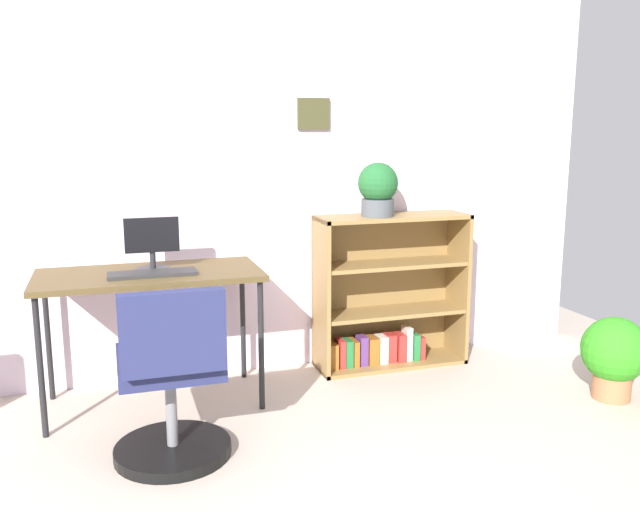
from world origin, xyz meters
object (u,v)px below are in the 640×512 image
object	(u,v)px
office_chair	(171,387)
bookshelf_low	(386,298)
keyboard	(152,274)
potted_plant_floor	(614,354)
potted_plant_on_shelf	(378,188)
desk	(150,283)
monitor	(152,244)

from	to	relation	value
office_chair	bookshelf_low	bearing A→B (deg)	32.47
keyboard	bookshelf_low	world-z (taller)	bookshelf_low
office_chair	potted_plant_floor	size ratio (longest dim) A/B	1.80
keyboard	potted_plant_floor	xyz separation A→B (m)	(2.36, -0.61, -0.47)
bookshelf_low	potted_plant_on_shelf	bearing A→B (deg)	-147.24
keyboard	potted_plant_floor	world-z (taller)	keyboard
potted_plant_on_shelf	potted_plant_floor	size ratio (longest dim) A/B	0.70
desk	monitor	world-z (taller)	monitor
bookshelf_low	potted_plant_on_shelf	size ratio (longest dim) A/B	2.96
bookshelf_low	monitor	bearing A→B (deg)	-172.69
office_chair	potted_plant_on_shelf	size ratio (longest dim) A/B	2.58
bookshelf_low	potted_plant_on_shelf	xyz separation A→B (m)	(-0.09, -0.06, 0.69)
office_chair	potted_plant_on_shelf	bearing A→B (deg)	32.44
keyboard	office_chair	size ratio (longest dim) A/B	0.53
potted_plant_on_shelf	office_chair	bearing A→B (deg)	-147.56
monitor	potted_plant_floor	xyz separation A→B (m)	(2.35, -0.73, -0.61)
monitor	office_chair	distance (m)	0.87
bookshelf_low	potted_plant_on_shelf	distance (m)	0.69
desk	bookshelf_low	xyz separation A→B (m)	(1.43, 0.21, -0.25)
potted_plant_on_shelf	potted_plant_floor	xyz separation A→B (m)	(1.04, -0.85, -0.85)
monitor	office_chair	xyz separation A→B (m)	(0.01, -0.71, -0.51)
desk	potted_plant_floor	distance (m)	2.50
bookshelf_low	potted_plant_on_shelf	world-z (taller)	potted_plant_on_shelf
potted_plant_floor	monitor	bearing A→B (deg)	162.78
monitor	potted_plant_on_shelf	distance (m)	1.34
desk	monitor	size ratio (longest dim) A/B	4.07
office_chair	bookshelf_low	distance (m)	1.65
bookshelf_low	office_chair	bearing A→B (deg)	-147.53
potted_plant_floor	keyboard	bearing A→B (deg)	165.44
keyboard	office_chair	world-z (taller)	office_chair
desk	bookshelf_low	size ratio (longest dim) A/B	1.21
office_chair	bookshelf_low	size ratio (longest dim) A/B	0.87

